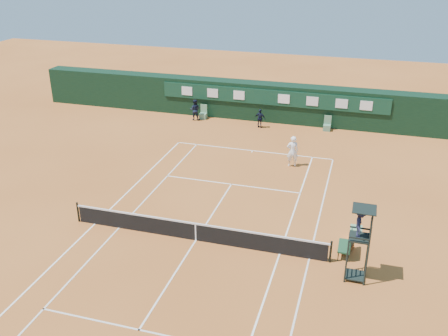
{
  "coord_description": "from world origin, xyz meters",
  "views": [
    {
      "loc": [
        7.12,
        -19.34,
        13.18
      ],
      "look_at": [
        -0.35,
        6.0,
        1.2
      ],
      "focal_mm": 40.0,
      "sensor_mm": 36.0,
      "label": 1
    }
  ],
  "objects_px": {
    "player_bench": "(347,244)",
    "player": "(292,151)",
    "tennis_net": "(196,231)",
    "umpire_chair": "(360,229)",
    "cooler": "(356,233)"
  },
  "relations": [
    {
      "from": "tennis_net",
      "to": "player",
      "type": "bearing_deg",
      "value": 73.38
    },
    {
      "from": "tennis_net",
      "to": "player_bench",
      "type": "height_order",
      "value": "same"
    },
    {
      "from": "umpire_chair",
      "to": "player",
      "type": "bearing_deg",
      "value": 112.35
    },
    {
      "from": "player_bench",
      "to": "player",
      "type": "height_order",
      "value": "player"
    },
    {
      "from": "tennis_net",
      "to": "cooler",
      "type": "xyz_separation_m",
      "value": [
        7.4,
        2.32,
        -0.18
      ]
    },
    {
      "from": "player",
      "to": "umpire_chair",
      "type": "bearing_deg",
      "value": 94.96
    },
    {
      "from": "tennis_net",
      "to": "cooler",
      "type": "bearing_deg",
      "value": 17.39
    },
    {
      "from": "cooler",
      "to": "umpire_chair",
      "type": "bearing_deg",
      "value": -87.8
    },
    {
      "from": "player_bench",
      "to": "player",
      "type": "xyz_separation_m",
      "value": [
        -4.06,
        9.3,
        0.43
      ]
    },
    {
      "from": "umpire_chair",
      "to": "player",
      "type": "xyz_separation_m",
      "value": [
        -4.51,
        10.97,
        -1.43
      ]
    },
    {
      "from": "player",
      "to": "player_bench",
      "type": "bearing_deg",
      "value": 96.21
    },
    {
      "from": "umpire_chair",
      "to": "tennis_net",
      "type": "bearing_deg",
      "value": 173.29
    },
    {
      "from": "cooler",
      "to": "player",
      "type": "distance_m",
      "value": 8.95
    },
    {
      "from": "player_bench",
      "to": "player",
      "type": "bearing_deg",
      "value": 113.6
    },
    {
      "from": "tennis_net",
      "to": "umpire_chair",
      "type": "bearing_deg",
      "value": -6.71
    }
  ]
}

